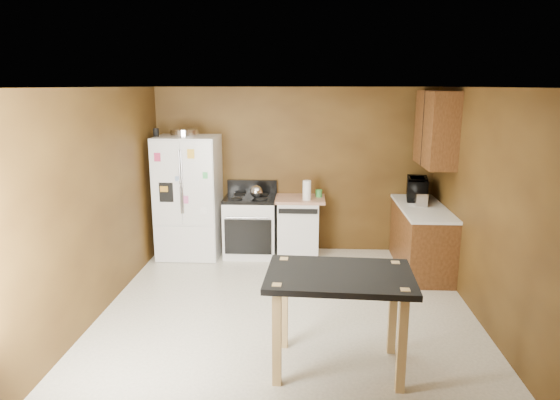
# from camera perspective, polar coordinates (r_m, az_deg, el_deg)

# --- Properties ---
(floor) EXTENTS (4.50, 4.50, 0.00)m
(floor) POSITION_cam_1_polar(r_m,az_deg,el_deg) (5.85, 0.88, -12.52)
(floor) COLOR white
(floor) RESTS_ON ground
(ceiling) EXTENTS (4.50, 4.50, 0.00)m
(ceiling) POSITION_cam_1_polar(r_m,az_deg,el_deg) (5.28, 0.97, 12.76)
(ceiling) COLOR white
(ceiling) RESTS_ON ground
(wall_back) EXTENTS (4.20, 0.00, 4.20)m
(wall_back) POSITION_cam_1_polar(r_m,az_deg,el_deg) (7.64, 1.59, 3.40)
(wall_back) COLOR brown
(wall_back) RESTS_ON ground
(wall_front) EXTENTS (4.20, 0.00, 4.20)m
(wall_front) POSITION_cam_1_polar(r_m,az_deg,el_deg) (3.29, -0.64, -9.71)
(wall_front) COLOR brown
(wall_front) RESTS_ON ground
(wall_left) EXTENTS (0.00, 4.50, 4.50)m
(wall_left) POSITION_cam_1_polar(r_m,az_deg,el_deg) (5.90, -19.91, -0.24)
(wall_left) COLOR brown
(wall_left) RESTS_ON ground
(wall_right) EXTENTS (0.00, 4.50, 4.50)m
(wall_right) POSITION_cam_1_polar(r_m,az_deg,el_deg) (5.75, 22.32, -0.76)
(wall_right) COLOR brown
(wall_right) RESTS_ON ground
(roasting_pan) EXTENTS (0.41, 0.41, 0.10)m
(roasting_pan) POSITION_cam_1_polar(r_m,az_deg,el_deg) (7.40, -10.82, 7.57)
(roasting_pan) COLOR silver
(roasting_pan) RESTS_ON refrigerator
(pen_cup) EXTENTS (0.08, 0.08, 0.12)m
(pen_cup) POSITION_cam_1_polar(r_m,az_deg,el_deg) (7.42, -13.98, 7.50)
(pen_cup) COLOR black
(pen_cup) RESTS_ON refrigerator
(kettle) EXTENTS (0.18, 0.18, 0.18)m
(kettle) POSITION_cam_1_polar(r_m,az_deg,el_deg) (7.35, -2.71, 0.97)
(kettle) COLOR silver
(kettle) RESTS_ON gas_range
(paper_towel) EXTENTS (0.14, 0.14, 0.28)m
(paper_towel) POSITION_cam_1_polar(r_m,az_deg,el_deg) (7.25, 3.09, 1.12)
(paper_towel) COLOR white
(paper_towel) RESTS_ON dishwasher
(green_canister) EXTENTS (0.11, 0.11, 0.11)m
(green_canister) POSITION_cam_1_polar(r_m,az_deg,el_deg) (7.48, 4.46, 0.78)
(green_canister) COLOR green
(green_canister) RESTS_ON dishwasher
(toaster) EXTENTS (0.16, 0.25, 0.18)m
(toaster) POSITION_cam_1_polar(r_m,az_deg,el_deg) (7.14, 15.72, 0.13)
(toaster) COLOR silver
(toaster) RESTS_ON right_cabinets
(microwave) EXTENTS (0.43, 0.57, 0.29)m
(microwave) POSITION_cam_1_polar(r_m,az_deg,el_deg) (7.49, 15.40, 1.14)
(microwave) COLOR black
(microwave) RESTS_ON right_cabinets
(refrigerator) EXTENTS (0.90, 0.80, 1.80)m
(refrigerator) POSITION_cam_1_polar(r_m,az_deg,el_deg) (7.53, -10.38, 0.35)
(refrigerator) COLOR white
(refrigerator) RESTS_ON ground
(gas_range) EXTENTS (0.76, 0.68, 1.10)m
(gas_range) POSITION_cam_1_polar(r_m,az_deg,el_deg) (7.54, -3.39, -2.88)
(gas_range) COLOR white
(gas_range) RESTS_ON ground
(dishwasher) EXTENTS (0.78, 0.63, 0.89)m
(dishwasher) POSITION_cam_1_polar(r_m,az_deg,el_deg) (7.52, 2.10, -2.99)
(dishwasher) COLOR white
(dishwasher) RESTS_ON ground
(right_cabinets) EXTENTS (0.63, 1.58, 2.45)m
(right_cabinets) POSITION_cam_1_polar(r_m,az_deg,el_deg) (7.14, 16.30, -0.60)
(right_cabinets) COLOR brown
(right_cabinets) RESTS_ON ground
(island) EXTENTS (1.32, 0.91, 0.92)m
(island) POSITION_cam_1_polar(r_m,az_deg,el_deg) (4.50, 6.78, -9.94)
(island) COLOR black
(island) RESTS_ON ground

